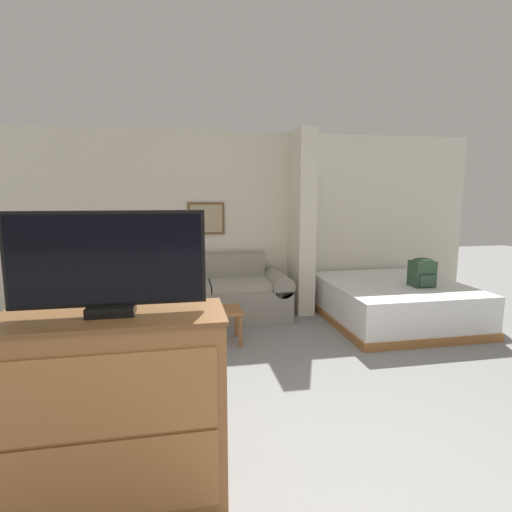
% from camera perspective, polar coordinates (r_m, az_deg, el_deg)
% --- Properties ---
extents(wall_back, '(7.40, 0.16, 2.60)m').
position_cam_1_polar(wall_back, '(5.96, -2.56, 4.83)').
color(wall_back, silver).
rests_on(wall_back, ground_plane).
extents(wall_partition_pillar, '(0.24, 0.61, 2.60)m').
position_cam_1_polar(wall_partition_pillar, '(5.80, 6.54, 4.73)').
color(wall_partition_pillar, silver).
rests_on(wall_partition_pillar, ground_plane).
extents(couch, '(2.20, 0.84, 0.86)m').
position_cam_1_polar(couch, '(5.58, -6.64, -5.60)').
color(couch, gray).
rests_on(couch, ground_plane).
extents(coffee_table, '(0.78, 0.41, 0.41)m').
position_cam_1_polar(coffee_table, '(4.63, -6.95, -8.24)').
color(coffee_table, '#996033').
rests_on(coffee_table, ground_plane).
extents(side_table, '(0.40, 0.40, 0.56)m').
position_cam_1_polar(side_table, '(5.53, -19.52, -4.80)').
color(side_table, '#996033').
rests_on(side_table, ground_plane).
extents(table_lamp, '(0.35, 0.35, 0.46)m').
position_cam_1_polar(table_lamp, '(5.45, -19.75, -0.49)').
color(table_lamp, tan).
rests_on(table_lamp, side_table).
extents(tv_dresser, '(1.18, 0.48, 1.08)m').
position_cam_1_polar(tv_dresser, '(2.44, -19.25, -20.14)').
color(tv_dresser, '#996033').
rests_on(tv_dresser, ground_plane).
extents(tv, '(0.98, 0.16, 0.54)m').
position_cam_1_polar(tv, '(2.17, -20.31, -0.93)').
color(tv, black).
rests_on(tv, tv_dresser).
extents(bed, '(1.75, 1.94, 0.53)m').
position_cam_1_polar(bed, '(5.75, 18.84, -6.11)').
color(bed, '#996033').
rests_on(bed, ground_plane).
extents(backpack, '(0.28, 0.26, 0.37)m').
position_cam_1_polar(backpack, '(5.54, 22.65, -2.07)').
color(backpack, '#2D4733').
rests_on(backpack, bed).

